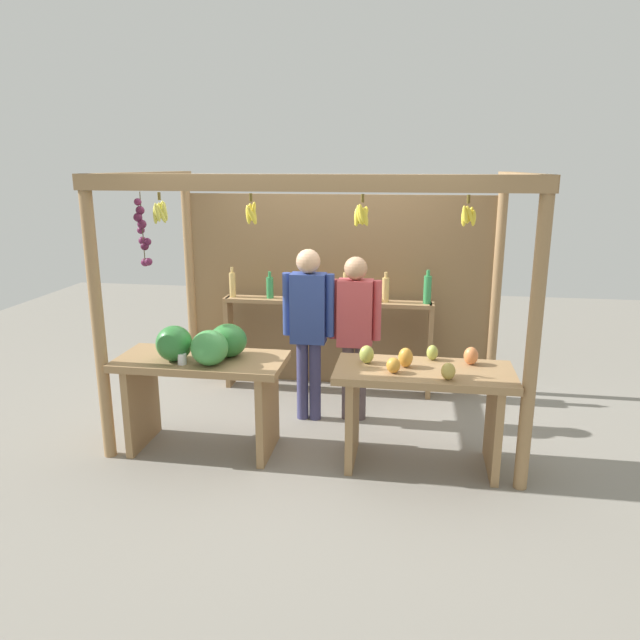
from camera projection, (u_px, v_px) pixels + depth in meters
The scene contains 7 objects.
ground_plane at pixel (323, 419), 5.67m from camera, with size 12.00×12.00×0.00m, color gray.
market_stall at pixel (330, 272), 5.78m from camera, with size 3.43×2.11×2.30m.
fruit_counter_left at pixel (203, 367), 4.88m from camera, with size 1.39×0.69×1.11m.
fruit_counter_right at pixel (422, 394), 4.67m from camera, with size 1.39×0.64×0.97m.
bottle_shelf_unit at pixel (328, 318), 6.20m from camera, with size 2.20×0.22×1.35m.
vendor_man at pixel (308, 320), 5.45m from camera, with size 0.48×0.22×1.63m.
vendor_woman at pixel (355, 324), 5.46m from camera, with size 0.48×0.21×1.56m.
Camera 1 is at (0.78, -5.19, 2.35)m, focal length 33.26 mm.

